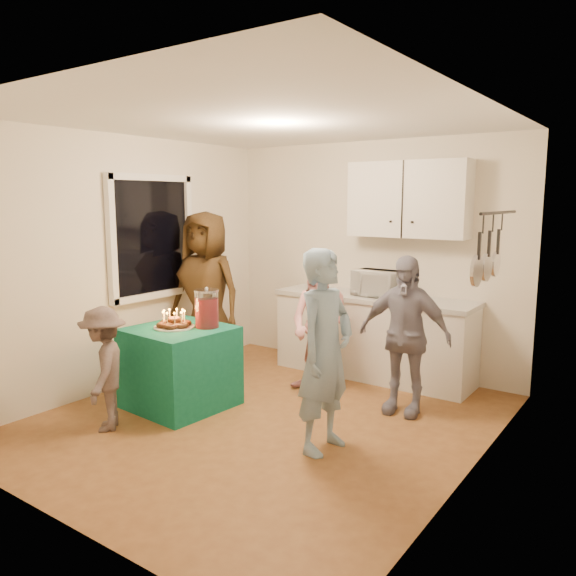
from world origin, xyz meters
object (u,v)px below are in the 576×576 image
Objects in this scene: party_table at (180,367)px; woman_back_right at (404,335)px; man_birthday at (325,351)px; child_near_left at (104,369)px; woman_back_left at (206,293)px; punch_jar at (207,310)px; woman_back_center at (321,326)px; counter at (373,338)px; microwave at (377,283)px.

woman_back_right reaches higher than party_table.
man_birthday is 1.49× the size of child_near_left.
woman_back_left reaches higher than child_near_left.
woman_back_center reaches higher than punch_jar.
counter is at bearing 113.32° from child_near_left.
woman_back_center reaches higher than child_near_left.
microwave is at bearing 125.33° from woman_back_right.
party_table is 0.47× the size of woman_back_left.
woman_back_right is at bearing -4.48° from woman_back_left.
woman_back_left is at bearing -175.34° from woman_back_center.
woman_back_right is (0.88, 0.01, 0.03)m from woman_back_center.
man_birthday is at bearing -104.01° from woman_back_right.
counter is 1.57× the size of woman_back_center.
man_birthday is (0.50, -1.90, -0.25)m from microwave.
child_near_left is at bearing -140.93° from woman_back_right.
party_table is at bearing -153.66° from woman_back_right.
woman_back_center is (-0.17, -0.83, 0.27)m from counter.
party_table is (-1.08, -1.88, -0.05)m from counter.
party_table is 2.50× the size of punch_jar.
punch_jar reaches higher than counter.
punch_jar is at bearing -116.26° from microwave.
woman_back_center is 2.09m from child_near_left.
woman_back_left reaches higher than woman_back_right.
microwave is 1.47× the size of punch_jar.
man_birthday is 1.28m from woman_back_center.
punch_jar is 1.16m from woman_back_center.
child_near_left is (-0.13, -0.75, 0.15)m from party_table.
party_table is 0.78m from child_near_left.
counter is at bearing 18.96° from man_birthday.
man_birthday is at bearing 70.96° from child_near_left.
woman_back_center is (0.91, 1.05, 0.32)m from party_table.
woman_back_left is at bearing -147.88° from microwave.
woman_back_right is at bearing -6.43° from man_birthday.
punch_jar is at bearing -155.04° from woman_back_right.
child_near_left reaches higher than party_table.
microwave is 0.32× the size of man_birthday.
woman_back_center is 0.88m from woman_back_right.
party_table is 0.61× the size of woman_back_center.
child_near_left is at bearing -120.30° from woman_back_center.
microwave reaches higher than counter.
punch_jar is at bearing 40.37° from party_table.
woman_back_left is at bearing 69.49° from man_birthday.
microwave is at bearing 112.63° from child_near_left.
party_table is at bearing -118.79° from microwave.
man_birthday is 1.91m from child_near_left.
woman_back_left reaches higher than punch_jar.
woman_back_left is (-0.52, 0.93, 0.53)m from party_table.
microwave is 2.96m from child_near_left.
woman_back_right is at bearing -48.73° from counter.
man_birthday reaches higher than microwave.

